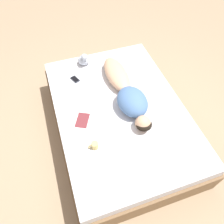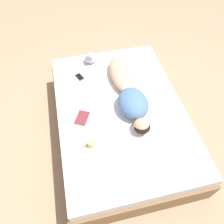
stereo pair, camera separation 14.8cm
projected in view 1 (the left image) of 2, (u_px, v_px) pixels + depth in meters
ground_plane at (119, 130)px, 3.10m from camera, size 12.00×12.00×0.00m
bed at (119, 120)px, 2.89m from camera, size 1.59×2.27×0.52m
person at (126, 92)px, 2.70m from camera, size 0.36×1.29×0.24m
open_magazine at (91, 121)px, 2.55m from camera, size 0.52×0.47×0.01m
coffee_mug at (95, 145)px, 2.32m from camera, size 0.11×0.07×0.09m
cell_phone at (75, 79)px, 2.97m from camera, size 0.13×0.16×0.01m
plush_toy at (84, 60)px, 3.10m from camera, size 0.17×0.18×0.21m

